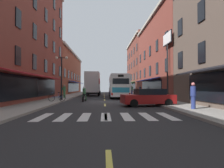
{
  "coord_description": "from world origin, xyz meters",
  "views": [
    {
      "loc": [
        -0.11,
        -19.97,
        1.55
      ],
      "look_at": [
        1.02,
        5.53,
        1.99
      ],
      "focal_mm": 30.15,
      "sensor_mm": 36.0,
      "label": 1
    }
  ],
  "objects_px": {
    "pedestrian_near": "(64,91)",
    "sedan_mid": "(96,91)",
    "transit_bus": "(118,86)",
    "box_truck": "(93,84)",
    "motorcycle_rider": "(84,95)",
    "pedestrian_rear": "(140,90)",
    "billboard_sign": "(167,49)",
    "pedestrian_far": "(132,90)",
    "pedestrian_mid": "(193,95)",
    "street_lamp_twin": "(61,76)",
    "sedan_near": "(148,97)",
    "bicycle_near": "(57,98)"
  },
  "relations": [
    {
      "from": "bicycle_near",
      "to": "pedestrian_far",
      "type": "xyz_separation_m",
      "value": [
        9.78,
        14.57,
        0.53
      ]
    },
    {
      "from": "sedan_near",
      "to": "pedestrian_mid",
      "type": "bearing_deg",
      "value": -56.55
    },
    {
      "from": "sedan_mid",
      "to": "pedestrian_mid",
      "type": "height_order",
      "value": "pedestrian_mid"
    },
    {
      "from": "motorcycle_rider",
      "to": "street_lamp_twin",
      "type": "relative_size",
      "value": 0.42
    },
    {
      "from": "sedan_near",
      "to": "billboard_sign",
      "type": "bearing_deg",
      "value": 56.97
    },
    {
      "from": "sedan_mid",
      "to": "motorcycle_rider",
      "type": "bearing_deg",
      "value": -90.82
    },
    {
      "from": "sedan_near",
      "to": "pedestrian_far",
      "type": "distance_m",
      "value": 18.33
    },
    {
      "from": "billboard_sign",
      "to": "pedestrian_mid",
      "type": "xyz_separation_m",
      "value": [
        -1.31,
        -8.73,
        -4.8
      ]
    },
    {
      "from": "billboard_sign",
      "to": "motorcycle_rider",
      "type": "relative_size",
      "value": 3.66
    },
    {
      "from": "billboard_sign",
      "to": "pedestrian_mid",
      "type": "distance_m",
      "value": 10.05
    },
    {
      "from": "pedestrian_far",
      "to": "sedan_near",
      "type": "bearing_deg",
      "value": 137.84
    },
    {
      "from": "pedestrian_mid",
      "to": "pedestrian_rear",
      "type": "distance_m",
      "value": 22.04
    },
    {
      "from": "transit_bus",
      "to": "pedestrian_near",
      "type": "relative_size",
      "value": 6.72
    },
    {
      "from": "pedestrian_near",
      "to": "pedestrian_mid",
      "type": "distance_m",
      "value": 17.25
    },
    {
      "from": "motorcycle_rider",
      "to": "pedestrian_far",
      "type": "relative_size",
      "value": 1.2
    },
    {
      "from": "pedestrian_near",
      "to": "pedestrian_mid",
      "type": "bearing_deg",
      "value": -7.37
    },
    {
      "from": "billboard_sign",
      "to": "sedan_near",
      "type": "xyz_separation_m",
      "value": [
        -3.51,
        -5.4,
        -5.11
      ]
    },
    {
      "from": "pedestrian_mid",
      "to": "street_lamp_twin",
      "type": "xyz_separation_m",
      "value": [
        -10.6,
        9.28,
        1.83
      ]
    },
    {
      "from": "motorcycle_rider",
      "to": "street_lamp_twin",
      "type": "distance_m",
      "value": 3.5
    },
    {
      "from": "billboard_sign",
      "to": "pedestrian_far",
      "type": "distance_m",
      "value": 13.9
    },
    {
      "from": "street_lamp_twin",
      "to": "transit_bus",
      "type": "bearing_deg",
      "value": 48.05
    },
    {
      "from": "billboard_sign",
      "to": "transit_bus",
      "type": "xyz_separation_m",
      "value": [
        -4.96,
        8.29,
        -4.09
      ]
    },
    {
      "from": "pedestrian_far",
      "to": "sedan_mid",
      "type": "bearing_deg",
      "value": -5.65
    },
    {
      "from": "billboard_sign",
      "to": "sedan_mid",
      "type": "distance_m",
      "value": 25.93
    },
    {
      "from": "transit_bus",
      "to": "motorcycle_rider",
      "type": "xyz_separation_m",
      "value": [
        -4.3,
        -8.51,
        -1.04
      ]
    },
    {
      "from": "motorcycle_rider",
      "to": "pedestrian_rear",
      "type": "relative_size",
      "value": 1.27
    },
    {
      "from": "box_truck",
      "to": "motorcycle_rider",
      "type": "distance_m",
      "value": 13.6
    },
    {
      "from": "pedestrian_near",
      "to": "sedan_mid",
      "type": "bearing_deg",
      "value": 122.38
    },
    {
      "from": "pedestrian_mid",
      "to": "transit_bus",
      "type": "bearing_deg",
      "value": 167.2
    },
    {
      "from": "bicycle_near",
      "to": "pedestrian_far",
      "type": "relative_size",
      "value": 0.99
    },
    {
      "from": "billboard_sign",
      "to": "motorcycle_rider",
      "type": "distance_m",
      "value": 10.59
    },
    {
      "from": "sedan_mid",
      "to": "pedestrian_far",
      "type": "height_order",
      "value": "pedestrian_far"
    },
    {
      "from": "pedestrian_mid",
      "to": "box_truck",
      "type": "bearing_deg",
      "value": 174.6
    },
    {
      "from": "sedan_mid",
      "to": "motorcycle_rider",
      "type": "relative_size",
      "value": 2.25
    },
    {
      "from": "sedan_mid",
      "to": "motorcycle_rider",
      "type": "xyz_separation_m",
      "value": [
        -0.35,
        -24.03,
        -0.01
      ]
    },
    {
      "from": "box_truck",
      "to": "street_lamp_twin",
      "type": "distance_m",
      "value": 13.07
    },
    {
      "from": "sedan_near",
      "to": "pedestrian_mid",
      "type": "xyz_separation_m",
      "value": [
        2.2,
        -3.33,
        0.3
      ]
    },
    {
      "from": "transit_bus",
      "to": "sedan_near",
      "type": "bearing_deg",
      "value": -83.95
    },
    {
      "from": "pedestrian_rear",
      "to": "street_lamp_twin",
      "type": "relative_size",
      "value": 0.33
    },
    {
      "from": "sedan_mid",
      "to": "box_truck",
      "type": "bearing_deg",
      "value": -91.07
    },
    {
      "from": "box_truck",
      "to": "billboard_sign",
      "type": "bearing_deg",
      "value": -55.58
    },
    {
      "from": "transit_bus",
      "to": "box_truck",
      "type": "xyz_separation_m",
      "value": [
        -4.15,
        5.01,
        0.38
      ]
    },
    {
      "from": "transit_bus",
      "to": "box_truck",
      "type": "relative_size",
      "value": 1.73
    },
    {
      "from": "motorcycle_rider",
      "to": "pedestrian_rear",
      "type": "bearing_deg",
      "value": 57.13
    },
    {
      "from": "sedan_mid",
      "to": "pedestrian_far",
      "type": "bearing_deg",
      "value": -57.97
    },
    {
      "from": "billboard_sign",
      "to": "transit_bus",
      "type": "relative_size",
      "value": 0.64
    },
    {
      "from": "sedan_near",
      "to": "sedan_mid",
      "type": "relative_size",
      "value": 0.94
    },
    {
      "from": "billboard_sign",
      "to": "pedestrian_near",
      "type": "height_order",
      "value": "billboard_sign"
    },
    {
      "from": "pedestrian_rear",
      "to": "billboard_sign",
      "type": "bearing_deg",
      "value": -8.26
    },
    {
      "from": "transit_bus",
      "to": "street_lamp_twin",
      "type": "distance_m",
      "value": 10.46
    }
  ]
}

